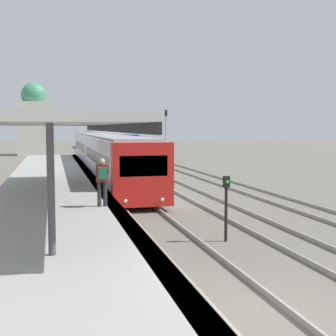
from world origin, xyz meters
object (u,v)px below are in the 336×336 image
at_px(train_near, 103,153).
at_px(signal_mast_far, 166,129).
at_px(train_far, 103,141).
at_px(person_on_platform, 102,178).
at_px(signal_post_near, 226,202).

xyz_separation_m(train_near, signal_mast_far, (9.10, 17.07, 1.81)).
bearing_deg(train_far, train_near, -95.90).
bearing_deg(signal_mast_far, person_on_platform, -106.86).
bearing_deg(train_far, signal_mast_far, -72.92).
relative_size(person_on_platform, train_near, 0.05).
bearing_deg(signal_post_near, person_on_platform, 152.11).
relative_size(person_on_platform, train_far, 0.04).
height_order(train_far, signal_post_near, train_far).
distance_m(train_near, signal_post_near, 22.10).
bearing_deg(person_on_platform, signal_mast_far, 73.14).
bearing_deg(person_on_platform, train_near, 83.90).
distance_m(train_far, signal_post_near, 57.01).
xyz_separation_m(train_near, train_far, (3.61, 34.94, -0.05)).
height_order(person_on_platform, signal_mast_far, signal_mast_far).
height_order(person_on_platform, train_far, train_far).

